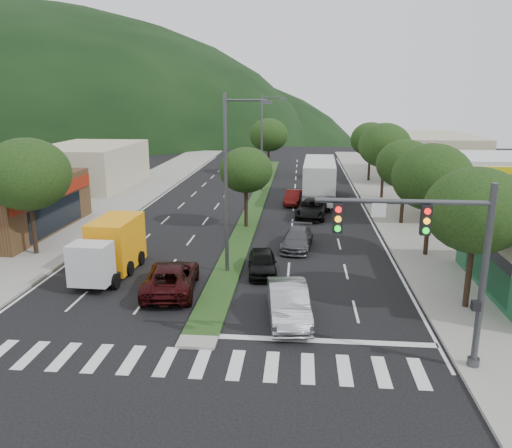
# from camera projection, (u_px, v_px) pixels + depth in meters

# --- Properties ---
(ground) EXTENTS (160.00, 160.00, 0.00)m
(ground) POSITION_uv_depth(u_px,v_px,m) (200.00, 338.00, 20.89)
(ground) COLOR black
(ground) RESTS_ON ground
(sidewalk_right) EXTENTS (5.00, 90.00, 0.15)m
(sidewalk_right) POSITION_uv_depth(u_px,v_px,m) (396.00, 210.00, 43.89)
(sidewalk_right) COLOR gray
(sidewalk_right) RESTS_ON ground
(sidewalk_left) EXTENTS (6.00, 90.00, 0.15)m
(sidewalk_left) POSITION_uv_depth(u_px,v_px,m) (115.00, 204.00, 46.10)
(sidewalk_left) COLOR gray
(sidewalk_left) RESTS_ON ground
(median) EXTENTS (1.60, 56.00, 0.12)m
(median) POSITION_uv_depth(u_px,v_px,m) (257.00, 200.00, 47.87)
(median) COLOR #1A3312
(median) RESTS_ON ground
(crosswalk) EXTENTS (19.00, 2.20, 0.01)m
(crosswalk) POSITION_uv_depth(u_px,v_px,m) (189.00, 362.00, 18.96)
(crosswalk) COLOR silver
(crosswalk) RESTS_ON ground
(traffic_signal) EXTENTS (6.12, 0.40, 7.00)m
(traffic_signal) POSITION_uv_depth(u_px,v_px,m) (441.00, 249.00, 17.46)
(traffic_signal) COLOR #47494C
(traffic_signal) RESTS_ON ground
(gas_canopy) EXTENTS (12.20, 8.20, 5.25)m
(gas_canopy) POSITION_uv_depth(u_px,v_px,m) (491.00, 163.00, 39.28)
(gas_canopy) COLOR silver
(gas_canopy) RESTS_ON ground
(bldg_left_far) EXTENTS (9.00, 14.00, 4.60)m
(bldg_left_far) POSITION_uv_depth(u_px,v_px,m) (90.00, 166.00, 54.74)
(bldg_left_far) COLOR beige
(bldg_left_far) RESTS_ON ground
(bldg_right_far) EXTENTS (10.00, 16.00, 5.20)m
(bldg_right_far) POSITION_uv_depth(u_px,v_px,m) (427.00, 156.00, 60.96)
(bldg_right_far) COLOR beige
(bldg_right_far) RESTS_ON ground
(tree_r_a) EXTENTS (4.60, 4.60, 6.63)m
(tree_r_a) POSITION_uv_depth(u_px,v_px,m) (476.00, 210.00, 22.49)
(tree_r_a) COLOR black
(tree_r_a) RESTS_ON sidewalk_right
(tree_r_b) EXTENTS (4.80, 4.80, 6.94)m
(tree_r_b) POSITION_uv_depth(u_px,v_px,m) (432.00, 177.00, 30.15)
(tree_r_b) COLOR black
(tree_r_b) RESTS_ON sidewalk_right
(tree_r_c) EXTENTS (4.40, 4.40, 6.48)m
(tree_r_c) POSITION_uv_depth(u_px,v_px,m) (405.00, 164.00, 37.93)
(tree_r_c) COLOR black
(tree_r_c) RESTS_ON sidewalk_right
(tree_r_d) EXTENTS (5.00, 5.00, 7.17)m
(tree_r_d) POSITION_uv_depth(u_px,v_px,m) (385.00, 146.00, 47.46)
(tree_r_d) COLOR black
(tree_r_d) RESTS_ON sidewalk_right
(tree_r_e) EXTENTS (4.60, 4.60, 6.71)m
(tree_r_e) POSITION_uv_depth(u_px,v_px,m) (371.00, 139.00, 57.18)
(tree_r_e) COLOR black
(tree_r_e) RESTS_ON sidewalk_right
(tree_med_near) EXTENTS (4.00, 4.00, 6.02)m
(tree_med_near) POSITION_uv_depth(u_px,v_px,m) (246.00, 170.00, 37.13)
(tree_med_near) COLOR black
(tree_med_near) RESTS_ON median
(tree_med_far) EXTENTS (4.80, 4.80, 6.94)m
(tree_med_far) POSITION_uv_depth(u_px,v_px,m) (269.00, 135.00, 62.05)
(tree_med_far) COLOR black
(tree_med_far) RESTS_ON median
(tree_l_a) EXTENTS (5.20, 5.20, 7.25)m
(tree_l_a) POSITION_uv_depth(u_px,v_px,m) (27.00, 174.00, 30.31)
(tree_l_a) COLOR black
(tree_l_a) RESTS_ON sidewalk_left
(streetlight_near) EXTENTS (2.60, 0.25, 10.00)m
(streetlight_near) POSITION_uv_depth(u_px,v_px,m) (229.00, 176.00, 27.18)
(streetlight_near) COLOR #47494C
(streetlight_near) RESTS_ON ground
(streetlight_mid) EXTENTS (2.60, 0.25, 10.00)m
(streetlight_mid) POSITION_uv_depth(u_px,v_px,m) (264.00, 138.00, 51.28)
(streetlight_mid) COLOR #47494C
(streetlight_mid) RESTS_ON ground
(sedan_silver) EXTENTS (2.27, 5.08, 1.62)m
(sedan_silver) POSITION_uv_depth(u_px,v_px,m) (288.00, 303.00, 22.44)
(sedan_silver) COLOR gray
(sedan_silver) RESTS_ON ground
(suv_maroon) EXTENTS (3.11, 5.71, 1.52)m
(suv_maroon) POSITION_uv_depth(u_px,v_px,m) (171.00, 278.00, 25.65)
(suv_maroon) COLOR black
(suv_maroon) RESTS_ON ground
(car_queue_a) EXTENTS (2.00, 4.08, 1.34)m
(car_queue_a) POSITION_uv_depth(u_px,v_px,m) (262.00, 262.00, 28.24)
(car_queue_a) COLOR black
(car_queue_a) RESTS_ON ground
(car_queue_b) EXTENTS (2.31, 4.70, 1.31)m
(car_queue_b) POSITION_uv_depth(u_px,v_px,m) (297.00, 239.00, 32.90)
(car_queue_b) COLOR #49494E
(car_queue_b) RESTS_ON ground
(car_queue_c) EXTENTS (1.82, 4.13, 1.32)m
(car_queue_c) POSITION_uv_depth(u_px,v_px,m) (293.00, 197.00, 46.18)
(car_queue_c) COLOR #530F0D
(car_queue_c) RESTS_ON ground
(car_queue_d) EXTENTS (2.89, 5.33, 1.42)m
(car_queue_d) POSITION_uv_depth(u_px,v_px,m) (311.00, 209.00, 41.21)
(car_queue_d) COLOR black
(car_queue_d) RESTS_ON ground
(box_truck) EXTENTS (2.55, 6.20, 3.03)m
(box_truck) POSITION_uv_depth(u_px,v_px,m) (112.00, 249.00, 28.14)
(box_truck) COLOR silver
(box_truck) RESTS_ON ground
(motorhome) EXTENTS (3.52, 10.24, 3.89)m
(motorhome) POSITION_uv_depth(u_px,v_px,m) (319.00, 180.00, 47.14)
(motorhome) COLOR silver
(motorhome) RESTS_ON ground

